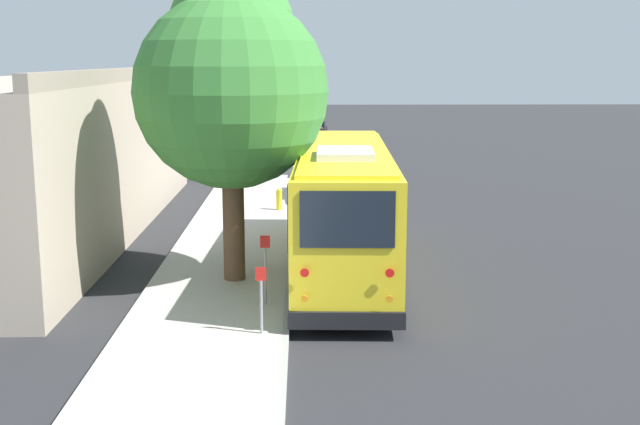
# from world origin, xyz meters

# --- Properties ---
(ground_plane) EXTENTS (160.00, 160.00, 0.00)m
(ground_plane) POSITION_xyz_m (0.00, 0.00, 0.00)
(ground_plane) COLOR #28282B
(sidewalk_slab) EXTENTS (80.00, 3.43, 0.15)m
(sidewalk_slab) POSITION_xyz_m (0.00, 3.35, 0.07)
(sidewalk_slab) COLOR #B2AFA8
(sidewalk_slab) RESTS_ON ground
(curb_strip) EXTENTS (80.00, 0.14, 0.15)m
(curb_strip) POSITION_xyz_m (0.00, 1.57, 0.07)
(curb_strip) COLOR #9D9A94
(curb_strip) RESTS_ON ground
(shuttle_bus) EXTENTS (11.24, 2.83, 3.52)m
(shuttle_bus) POSITION_xyz_m (0.11, 0.11, 1.89)
(shuttle_bus) COLOR yellow
(shuttle_bus) RESTS_ON ground
(parked_sedan_silver) EXTENTS (4.36, 1.96, 1.32)m
(parked_sedan_silver) POSITION_xyz_m (11.33, 0.57, 0.61)
(parked_sedan_silver) COLOR #A8AAAF
(parked_sedan_silver) RESTS_ON ground
(parked_sedan_tan) EXTENTS (4.23, 1.76, 1.29)m
(parked_sedan_tan) POSITION_xyz_m (18.14, 0.52, 0.60)
(parked_sedan_tan) COLOR tan
(parked_sedan_tan) RESTS_ON ground
(parked_sedan_white) EXTENTS (4.55, 1.73, 1.30)m
(parked_sedan_white) POSITION_xyz_m (24.12, 0.31, 0.60)
(parked_sedan_white) COLOR silver
(parked_sedan_white) RESTS_ON ground
(parked_sedan_maroon) EXTENTS (4.40, 2.05, 1.32)m
(parked_sedan_maroon) POSITION_xyz_m (30.76, 0.64, 0.62)
(parked_sedan_maroon) COLOR maroon
(parked_sedan_maroon) RESTS_ON ground
(parked_sedan_black) EXTENTS (4.27, 1.86, 1.26)m
(parked_sedan_black) POSITION_xyz_m (37.03, 0.28, 0.58)
(parked_sedan_black) COLOR black
(parked_sedan_black) RESTS_ON ground
(street_tree) EXTENTS (4.77, 4.77, 7.82)m
(street_tree) POSITION_xyz_m (-0.99, 2.94, 5.18)
(street_tree) COLOR brown
(street_tree) RESTS_ON sidewalk_slab
(sign_post_near) EXTENTS (0.06, 0.22, 1.39)m
(sign_post_near) POSITION_xyz_m (-5.26, 2.06, 0.87)
(sign_post_near) COLOR gray
(sign_post_near) RESTS_ON sidewalk_slab
(sign_post_far) EXTENTS (0.06, 0.22, 1.61)m
(sign_post_far) POSITION_xyz_m (-3.32, 2.06, 0.98)
(sign_post_far) COLOR gray
(sign_post_far) RESTS_ON sidewalk_slab
(fire_hydrant) EXTENTS (0.22, 0.22, 0.81)m
(fire_hydrant) POSITION_xyz_m (8.36, 2.08, 0.55)
(fire_hydrant) COLOR gold
(fire_hydrant) RESTS_ON sidewalk_slab
(building_backdrop) EXTENTS (20.80, 6.60, 5.38)m
(building_backdrop) POSITION_xyz_m (5.43, 9.83, 2.50)
(building_backdrop) COLOR tan
(building_backdrop) RESTS_ON ground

